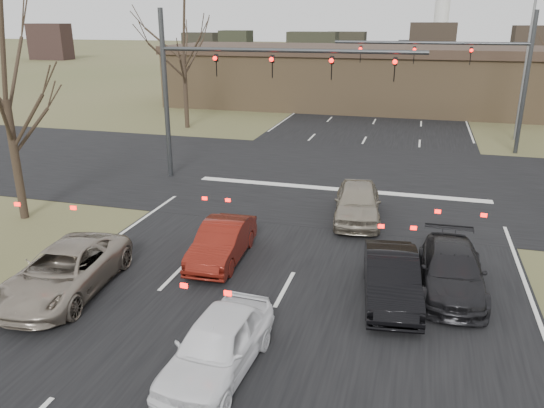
{
  "coord_description": "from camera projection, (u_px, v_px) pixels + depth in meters",
  "views": [
    {
      "loc": [
        3.37,
        -10.42,
        7.49
      ],
      "look_at": [
        -0.87,
        4.72,
        2.0
      ],
      "focal_mm": 35.0,
      "sensor_mm": 36.0,
      "label": 1
    }
  ],
  "objects": [
    {
      "name": "streetlight_right_far",
      "position": [
        525.0,
        52.0,
        33.13
      ],
      "size": [
        2.34,
        0.25,
        10.0
      ],
      "color": "gray",
      "rests_on": "ground"
    },
    {
      "name": "car_silver_ahead",
      "position": [
        358.0,
        202.0,
        20.7
      ],
      "size": [
        2.22,
        4.51,
        1.48
      ],
      "primitive_type": "imported",
      "rotation": [
        0.0,
        0.0,
        0.11
      ],
      "color": "gray",
      "rests_on": "ground"
    },
    {
      "name": "car_red_ahead",
      "position": [
        222.0,
        242.0,
        17.24
      ],
      "size": [
        1.53,
        3.94,
        1.28
      ],
      "primitive_type": "imported",
      "rotation": [
        0.0,
        0.0,
        0.05
      ],
      "color": "#62160E",
      "rests_on": "ground"
    },
    {
      "name": "mast_arm_far",
      "position": [
        475.0,
        65.0,
        30.48
      ],
      "size": [
        11.12,
        0.24,
        8.0
      ],
      "color": "#383A3D",
      "rests_on": "ground"
    },
    {
      "name": "mast_arm_near",
      "position": [
        229.0,
        75.0,
        24.28
      ],
      "size": [
        12.12,
        0.24,
        8.0
      ],
      "color": "#383A3D",
      "rests_on": "ground"
    },
    {
      "name": "road_main",
      "position": [
        396.0,
        82.0,
        67.34
      ],
      "size": [
        14.0,
        300.0,
        0.02
      ],
      "primitive_type": "cube",
      "color": "black",
      "rests_on": "ground"
    },
    {
      "name": "car_silver_suv",
      "position": [
        65.0,
        271.0,
        15.17
      ],
      "size": [
        2.68,
        5.03,
        1.35
      ],
      "primitive_type": "imported",
      "rotation": [
        0.0,
        0.0,
        0.1
      ],
      "color": "gray",
      "rests_on": "ground"
    },
    {
      "name": "road_cross",
      "position": [
        344.0,
        178.0,
        26.43
      ],
      "size": [
        200.0,
        14.0,
        0.02
      ],
      "primitive_type": "cube",
      "color": "black",
      "rests_on": "ground"
    },
    {
      "name": "car_black_hatch",
      "position": [
        391.0,
        278.0,
        14.78
      ],
      "size": [
        1.94,
        4.24,
        1.35
      ],
      "primitive_type": "imported",
      "rotation": [
        0.0,
        0.0,
        0.13
      ],
      "color": "black",
      "rests_on": "ground"
    },
    {
      "name": "building",
      "position": [
        407.0,
        78.0,
        45.96
      ],
      "size": [
        42.4,
        10.4,
        5.3
      ],
      "color": "brown",
      "rests_on": "ground"
    },
    {
      "name": "car_white_sedan",
      "position": [
        218.0,
        345.0,
        11.72
      ],
      "size": [
        1.82,
        4.04,
        1.34
      ],
      "primitive_type": "imported",
      "rotation": [
        0.0,
        0.0,
        -0.06
      ],
      "color": "white",
      "rests_on": "ground"
    },
    {
      "name": "car_charcoal_sedan",
      "position": [
        452.0,
        270.0,
        15.29
      ],
      "size": [
        1.91,
        4.44,
        1.27
      ],
      "primitive_type": "imported",
      "rotation": [
        0.0,
        0.0,
        0.03
      ],
      "color": "black",
      "rests_on": "ground"
    },
    {
      "name": "ground",
      "position": [
        254.0,
        347.0,
        12.8
      ],
      "size": [
        360.0,
        360.0,
        0.0
      ],
      "primitive_type": "plane",
      "color": "#4F542D",
      "rests_on": "ground"
    },
    {
      "name": "tree_left_far",
      "position": [
        182.0,
        22.0,
        36.42
      ],
      "size": [
        5.7,
        5.7,
        9.5
      ],
      "color": "black",
      "rests_on": "ground"
    }
  ]
}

